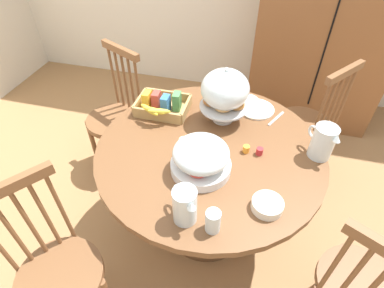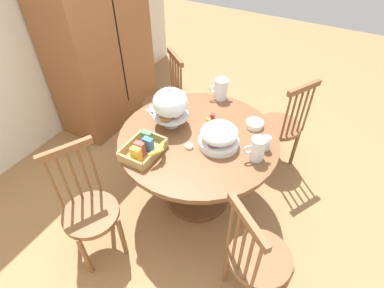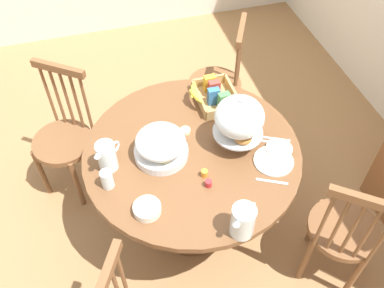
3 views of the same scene
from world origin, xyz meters
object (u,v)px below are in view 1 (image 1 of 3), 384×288
Objects in this scene: windsor_chair_far_side at (116,118)px; milk_pitcher at (322,143)px; windsor_chair_near_window at (58,273)px; pastry_stand_with_dome at (225,91)px; china_plate_small at (247,101)px; fruit_platter_covered at (201,158)px; orange_juice_pitcher at (185,207)px; cereal_basket at (162,105)px; cereal_bowl at (267,205)px; wooden_armoire at (329,13)px; windsor_chair_facing_door at (306,126)px; butter_dish at (184,141)px; drinking_glass at (213,221)px; dining_table at (208,173)px; china_plate_large at (256,109)px.

milk_pitcher is at bearing -14.48° from windsor_chair_far_side.
pastry_stand_with_dome is at bearing 59.31° from windsor_chair_near_window.
windsor_chair_far_side is 6.50× the size of china_plate_small.
pastry_stand_with_dome reaches higher than fruit_platter_covered.
orange_juice_pitcher is at bearing -99.14° from china_plate_small.
milk_pitcher is at bearing 24.30° from fruit_platter_covered.
cereal_basket reaches higher than cereal_bowl.
wooden_armoire is at bearing 64.88° from china_plate_small.
fruit_platter_covered is 2.14× the size of cereal_bowl.
windsor_chair_far_side is 3.09× the size of cereal_basket.
orange_juice_pitcher is at bearing 25.07° from windsor_chair_near_window.
pastry_stand_with_dome is (-0.62, -1.28, -0.05)m from wooden_armoire.
windsor_chair_facing_door is 16.25× the size of butter_dish.
windsor_chair_far_side reaches higher than orange_juice_pitcher.
drinking_glass is (-0.21, -0.16, 0.03)m from cereal_bowl.
dining_table is 1.26× the size of windsor_chair_far_side.
dining_table is 0.50m from cereal_basket.
orange_juice_pitcher is at bearing -136.09° from milk_pitcher.
drinking_glass is (-0.09, -0.90, 0.05)m from china_plate_large.
windsor_chair_far_side reaches higher than china_plate_small.
windsor_chair_facing_door is 1.00× the size of windsor_chair_far_side.
fruit_platter_covered is at bearing 44.91° from windsor_chair_near_window.
drinking_glass is at bearing -142.52° from cereal_bowl.
drinking_glass is (0.92, -0.93, 0.34)m from windsor_chair_far_side.
pastry_stand_with_dome is at bearing 85.83° from fruit_platter_covered.
cereal_bowl is at bearing -119.71° from milk_pitcher.
china_plate_large is 1.47× the size of china_plate_small.
china_plate_large is (0.22, 0.87, -0.07)m from orange_juice_pitcher.
fruit_platter_covered is 5.00× the size of butter_dish.
dining_table is 0.92m from windsor_chair_facing_door.
drinking_glass is (-0.02, -0.96, 0.04)m from china_plate_small.
pastry_stand_with_dome is at bearing -12.19° from windsor_chair_far_side.
drinking_glass is (0.47, -0.73, 0.01)m from cereal_basket.
china_plate_large is 1.57× the size of cereal_bowl.
cereal_basket is 1.44× the size of china_plate_large.
china_plate_small is at bearing -115.12° from wooden_armoire.
orange_juice_pitcher is 1.18× the size of china_plate_small.
milk_pitcher is at bearing 6.73° from butter_dish.
cereal_bowl is (-0.23, -0.41, -0.06)m from milk_pitcher.
butter_dish is at bearing -121.36° from china_plate_small.
cereal_bowl is at bearing -80.66° from china_plate_large.
windsor_chair_far_side is at bearing 101.86° from windsor_chair_near_window.
pastry_stand_with_dome is 5.73× the size of butter_dish.
drinking_glass is at bearing -76.64° from dining_table.
cereal_basket is (-0.34, 0.42, -0.04)m from fruit_platter_covered.
pastry_stand_with_dome is at bearing -141.07° from windsor_chair_facing_door.
windsor_chair_facing_door is 3.25× the size of fruit_platter_covered.
pastry_stand_with_dome reaches higher than china_plate_large.
dining_table is at bearing -171.49° from milk_pitcher.
pastry_stand_with_dome is 1.56× the size of china_plate_large.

